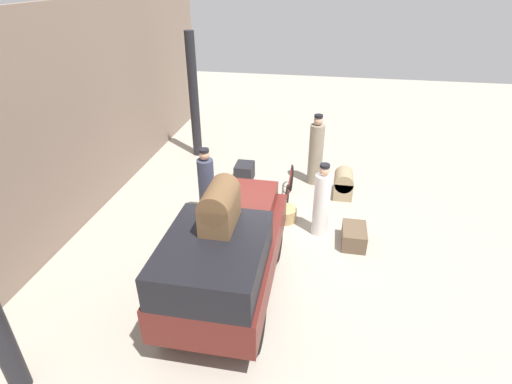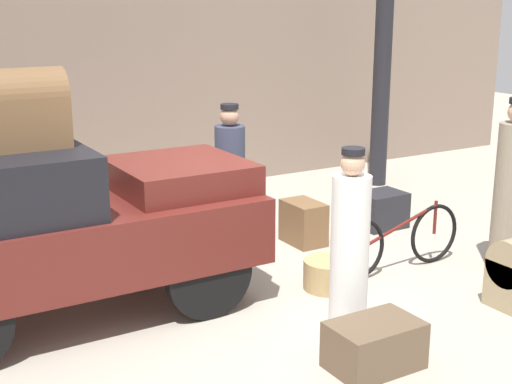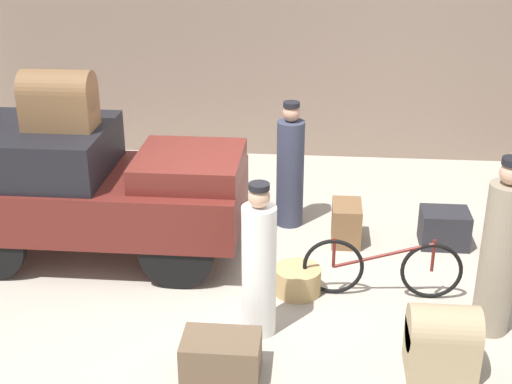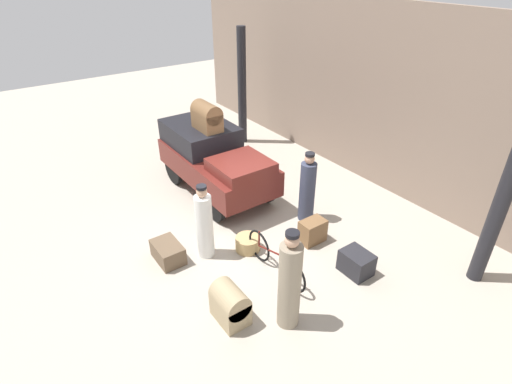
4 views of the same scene
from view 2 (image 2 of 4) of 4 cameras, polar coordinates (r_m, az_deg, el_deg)
ground_plane at (r=7.28m, az=-0.56°, el=-7.81°), size 30.00×30.00×0.00m
station_building_facade at (r=10.45m, az=-12.12°, el=11.55°), size 16.00×0.15×4.50m
canopy_pillar_right at (r=11.24m, az=10.05°, el=9.51°), size 0.27×0.27×3.58m
truck at (r=6.61m, az=-16.06°, el=-2.31°), size 3.46×1.59×1.61m
bicycle at (r=7.79m, az=11.27°, el=-3.84°), size 1.73×0.04×0.71m
wicker_basket at (r=7.29m, az=5.84°, el=-6.56°), size 0.52×0.52×0.30m
porter_with_bicycle at (r=8.02m, az=19.75°, el=-0.03°), size 0.37×0.37×1.87m
conductor_in_dark_uniform at (r=8.43m, az=-2.08°, el=0.92°), size 0.36×0.36×1.68m
porter_carrying_trunk at (r=6.30m, az=7.52°, el=-4.35°), size 0.34×0.34×1.63m
trunk_large_brown at (r=9.30m, az=9.95°, el=-1.41°), size 0.59×0.47×0.46m
suitcase_black_upright at (r=5.84m, az=9.45°, el=-11.99°), size 0.72×0.48×0.38m
suitcase_tan_flat at (r=8.56m, az=3.81°, el=-2.47°), size 0.36×0.55×0.51m
trunk_on_truck_roof at (r=6.34m, az=-18.63°, el=6.31°), size 0.80×0.47×0.67m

